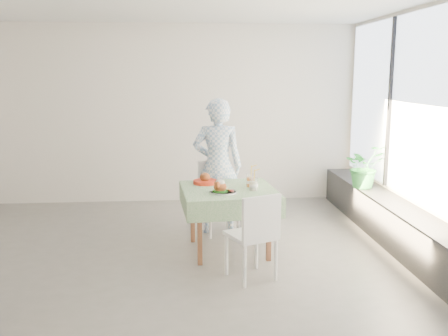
{
  "coord_description": "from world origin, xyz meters",
  "views": [
    {
      "loc": [
        0.27,
        -5.44,
        2.03
      ],
      "look_at": [
        0.72,
        0.13,
        0.97
      ],
      "focal_mm": 40.0,
      "sensor_mm": 36.0,
      "label": 1
    }
  ],
  "objects": [
    {
      "name": "wall_back",
      "position": [
        0.0,
        2.5,
        1.4
      ],
      "size": [
        6.0,
        0.02,
        2.8
      ],
      "primitive_type": "cube",
      "color": "silver",
      "rests_on": "ground"
    },
    {
      "name": "juice_cup_lemonade",
      "position": [
        1.04,
        -0.03,
        0.81
      ],
      "size": [
        0.1,
        0.1,
        0.28
      ],
      "color": "white",
      "rests_on": "cafe_table"
    },
    {
      "name": "wall_front",
      "position": [
        0.0,
        -2.5,
        1.4
      ],
      "size": [
        6.0,
        0.02,
        2.8
      ],
      "primitive_type": "cube",
      "color": "silver",
      "rests_on": "ground"
    },
    {
      "name": "wall_right",
      "position": [
        3.0,
        0.0,
        1.4
      ],
      "size": [
        0.02,
        5.0,
        2.8
      ],
      "primitive_type": "cube",
      "color": "silver",
      "rests_on": "ground"
    },
    {
      "name": "cafe_table",
      "position": [
        0.77,
        0.08,
        0.46
      ],
      "size": [
        1.12,
        1.12,
        0.74
      ],
      "color": "brown",
      "rests_on": "ground"
    },
    {
      "name": "chair_near",
      "position": [
        0.93,
        -0.74,
        0.27
      ],
      "size": [
        0.55,
        0.55,
        0.89
      ],
      "color": "white",
      "rests_on": "ground"
    },
    {
      "name": "chair_far",
      "position": [
        0.71,
        0.77,
        0.29
      ],
      "size": [
        0.54,
        0.54,
        0.92
      ],
      "color": "white",
      "rests_on": "ground"
    },
    {
      "name": "juice_cup_orange",
      "position": [
        1.03,
        0.14,
        0.81
      ],
      "size": [
        0.11,
        0.11,
        0.3
      ],
      "color": "white",
      "rests_on": "cafe_table"
    },
    {
      "name": "potted_plant",
      "position": [
        2.7,
        1.03,
        0.8
      ],
      "size": [
        0.67,
        0.63,
        0.59
      ],
      "primitive_type": "imported",
      "rotation": [
        0.0,
        0.0,
        0.37
      ],
      "color": "#2B8239",
      "rests_on": "window_ledge"
    },
    {
      "name": "second_dish",
      "position": [
        0.51,
        0.35,
        0.78
      ],
      "size": [
        0.28,
        0.28,
        0.13
      ],
      "color": "#B72712",
      "rests_on": "cafe_table"
    },
    {
      "name": "window_pane",
      "position": [
        2.97,
        0.0,
        1.65
      ],
      "size": [
        0.01,
        4.8,
        2.18
      ],
      "primitive_type": "cube",
      "color": "#D1E0F9",
      "rests_on": "ground"
    },
    {
      "name": "floor",
      "position": [
        0.0,
        0.0,
        0.0
      ],
      "size": [
        6.0,
        6.0,
        0.0
      ],
      "primitive_type": "plane",
      "color": "#5D5B58",
      "rests_on": "ground"
    },
    {
      "name": "window_ledge",
      "position": [
        2.8,
        0.0,
        0.25
      ],
      "size": [
        0.4,
        4.8,
        0.5
      ],
      "primitive_type": "cube",
      "color": "black",
      "rests_on": "ground"
    },
    {
      "name": "diner",
      "position": [
        0.7,
        0.81,
        0.87
      ],
      "size": [
        0.67,
        0.47,
        1.74
      ],
      "primitive_type": "imported",
      "rotation": [
        0.0,
        0.0,
        3.05
      ],
      "color": "#7FA6CC",
      "rests_on": "ground"
    },
    {
      "name": "main_dish",
      "position": [
        0.67,
        -0.14,
        0.79
      ],
      "size": [
        0.3,
        0.3,
        0.16
      ],
      "color": "white",
      "rests_on": "cafe_table"
    }
  ]
}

